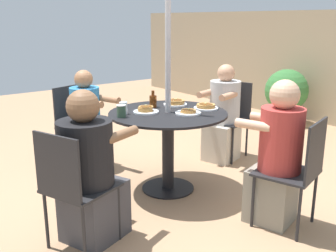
# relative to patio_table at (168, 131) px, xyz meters

# --- Properties ---
(ground_plane) EXTENTS (12.00, 12.00, 0.00)m
(ground_plane) POSITION_rel_patio_table_xyz_m (0.00, 0.00, -0.58)
(ground_plane) COLOR tan
(patio_table) EXTENTS (1.09, 1.09, 0.76)m
(patio_table) POSITION_rel_patio_table_xyz_m (0.00, 0.00, 0.00)
(patio_table) COLOR black
(patio_table) RESTS_ON ground
(umbrella_pole) EXTENTS (0.05, 0.05, 2.04)m
(umbrella_pole) POSITION_rel_patio_table_xyz_m (0.00, 0.00, 0.44)
(umbrella_pole) COLOR #ADADB2
(umbrella_pole) RESTS_ON ground
(patio_chair_north) EXTENTS (0.54, 0.54, 0.88)m
(patio_chair_north) POSITION_rel_patio_table_xyz_m (0.41, -1.16, -0.08)
(patio_chair_north) COLOR #232326
(patio_chair_north) RESTS_ON ground
(diner_north) EXTENTS (0.53, 0.61, 1.13)m
(diner_north) POSITION_rel_patio_table_xyz_m (0.35, -0.99, -0.07)
(diner_north) COLOR #3D3D42
(diner_north) RESTS_ON ground
(patio_chair_east) EXTENTS (0.52, 0.52, 0.88)m
(patio_chair_east) POSITION_rel_patio_table_xyz_m (1.19, 0.32, -0.08)
(patio_chair_east) COLOR #232326
(patio_chair_east) RESTS_ON ground
(diner_east) EXTENTS (0.51, 0.43, 1.16)m
(diner_east) POSITION_rel_patio_table_xyz_m (1.02, 0.27, -0.05)
(diner_east) COLOR gray
(diner_east) RESTS_ON ground
(patio_chair_south) EXTENTS (0.52, 0.52, 0.88)m
(patio_chair_south) POSITION_rel_patio_table_xyz_m (-0.32, 1.19, -0.08)
(patio_chair_south) COLOR #232326
(patio_chair_south) RESTS_ON ground
(diner_south) EXTENTS (0.45, 0.54, 1.10)m
(diner_south) POSITION_rel_patio_table_xyz_m (-0.27, 1.02, -0.08)
(diner_south) COLOR beige
(diner_south) RESTS_ON ground
(patio_chair_west) EXTENTS (0.53, 0.53, 0.88)m
(patio_chair_west) POSITION_rel_patio_table_xyz_m (-1.17, -0.36, -0.08)
(patio_chair_west) COLOR #232326
(patio_chair_west) RESTS_ON ground
(diner_west) EXTENTS (0.56, 0.44, 1.07)m
(diner_west) POSITION_rel_patio_table_xyz_m (-1.01, -0.31, -0.09)
(diner_west) COLOR slate
(diner_west) RESTS_ON ground
(pancake_plate_a) EXTENTS (0.23, 0.23, 0.05)m
(pancake_plate_a) POSITION_rel_patio_table_xyz_m (0.16, 0.10, 0.19)
(pancake_plate_a) COLOR white
(pancake_plate_a) RESTS_ON patio_table
(pancake_plate_b) EXTENTS (0.23, 0.23, 0.06)m
(pancake_plate_b) POSITION_rel_patio_table_xyz_m (-0.20, 0.25, 0.20)
(pancake_plate_b) COLOR white
(pancake_plate_b) RESTS_ON patio_table
(pancake_plate_c) EXTENTS (0.23, 0.23, 0.07)m
(pancake_plate_c) POSITION_rel_patio_table_xyz_m (-0.12, -0.17, 0.20)
(pancake_plate_c) COLOR white
(pancake_plate_c) RESTS_ON patio_table
(pancake_plate_d) EXTENTS (0.23, 0.23, 0.06)m
(pancake_plate_d) POSITION_rel_patio_table_xyz_m (0.12, 0.37, 0.20)
(pancake_plate_d) COLOR white
(pancake_plate_d) RESTS_ON patio_table
(syrup_bottle) EXTENTS (0.09, 0.07, 0.16)m
(syrup_bottle) POSITION_rel_patio_table_xyz_m (-0.26, 0.02, 0.24)
(syrup_bottle) COLOR #602D0F
(syrup_bottle) RESTS_ON patio_table
(coffee_cup) EXTENTS (0.08, 0.08, 0.11)m
(coffee_cup) POSITION_rel_patio_table_xyz_m (-0.11, -0.43, 0.23)
(coffee_cup) COLOR #33513D
(coffee_cup) RESTS_ON patio_table
(drinking_glass_a) EXTENTS (0.07, 0.07, 0.11)m
(drinking_glass_a) POSITION_rel_patio_table_xyz_m (-0.19, -0.36, 0.23)
(drinking_glass_a) COLOR silver
(drinking_glass_a) RESTS_ON patio_table
(potted_shrub) EXTENTS (0.66, 0.66, 0.85)m
(potted_shrub) POSITION_rel_patio_table_xyz_m (-0.83, 3.00, -0.11)
(potted_shrub) COLOR brown
(potted_shrub) RESTS_ON ground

